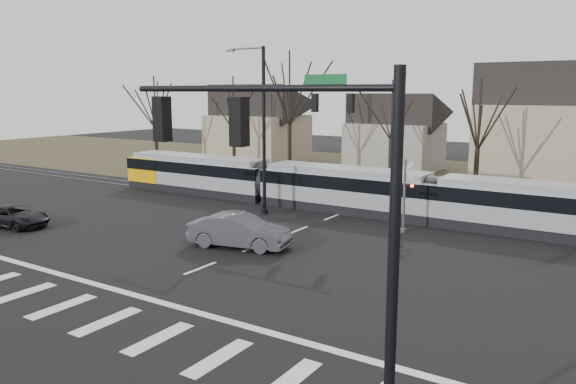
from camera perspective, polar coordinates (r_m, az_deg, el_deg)
The scene contains 16 objects.
ground at distance 23.39m, azimuth -12.17°, elevation -8.85°, with size 140.00×140.00×0.00m, color black.
grass_verge at distance 50.64m, azimuth 14.24°, elevation 1.31°, with size 140.00×28.00×0.01m, color #38331E.
crosswalk at distance 20.95m, azimuth -20.05°, elevation -11.53°, with size 27.00×2.60×0.01m.
stop_line at distance 22.24m, azimuth -15.49°, elevation -10.00°, with size 28.00×0.35×0.01m, color silver.
lane_dashes at distance 36.05m, azimuth 6.04°, elevation -1.94°, with size 0.18×30.00×0.01m.
rail_pair at distance 35.87m, azimuth 5.89°, elevation -1.96°, with size 90.00×1.52×0.06m.
tram at distance 35.89m, azimuth 5.69°, elevation 0.48°, with size 36.85×2.74×2.79m.
sedan at distance 27.58m, azimuth -4.95°, elevation -3.94°, with size 5.27×2.80×1.65m, color #46474C.
suv at distance 35.29m, azimuth -26.14°, elevation -2.22°, with size 4.61×2.74×1.20m, color black.
signal_pole_near_right at distance 11.34m, azimuth 1.93°, elevation -1.90°, with size 6.72×0.44×8.00m.
signal_pole_far at distance 33.47m, azimuth -0.22°, elevation 7.03°, with size 9.28×0.44×10.20m.
rail_crossing_signal at distance 30.83m, azimuth 11.71°, elevation -0.60°, with size 1.08×0.36×4.00m.
tree_row at distance 43.83m, azimuth 14.48°, elevation 6.54°, with size 59.20×7.20×10.00m.
house_a at distance 61.18m, azimuth -3.10°, elevation 7.28°, with size 9.72×8.64×8.60m.
house_b at distance 55.68m, azimuth 10.85°, elevation 6.32°, with size 8.64×7.56×7.65m.
house_c at distance 49.05m, azimuth 24.96°, elevation 6.54°, with size 10.80×8.64×10.10m.
Camera 1 is at (15.79, -15.52, 7.54)m, focal length 35.00 mm.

